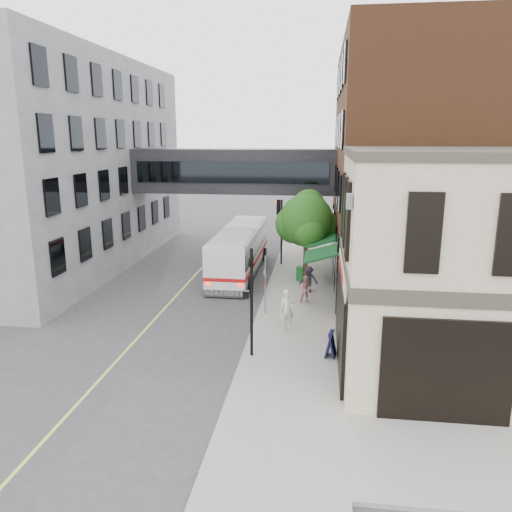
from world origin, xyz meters
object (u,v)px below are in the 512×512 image
(pedestrian_a, at_px, (287,310))
(pedestrian_b, at_px, (306,289))
(sandwich_board, at_px, (331,344))
(newspaper_box, at_px, (301,273))
(pedestrian_c, at_px, (309,279))
(bus, at_px, (240,249))

(pedestrian_a, xyz_separation_m, pedestrian_b, (0.76, 3.88, -0.20))
(pedestrian_b, distance_m, sandwich_board, 6.70)
(pedestrian_a, distance_m, pedestrian_b, 3.96)
(pedestrian_b, bearing_deg, pedestrian_a, -113.05)
(pedestrian_b, relative_size, sandwich_board, 1.38)
(pedestrian_a, xyz_separation_m, newspaper_box, (0.30, 8.11, -0.49))
(pedestrian_a, relative_size, newspaper_box, 2.09)
(pedestrian_c, bearing_deg, sandwich_board, -83.75)
(newspaper_box, relative_size, sandwich_board, 0.84)
(sandwich_board, bearing_deg, pedestrian_c, 108.48)
(pedestrian_b, height_order, newspaper_box, pedestrian_b)
(newspaper_box, bearing_deg, pedestrian_c, -55.98)
(pedestrian_c, bearing_deg, pedestrian_a, -99.69)
(bus, distance_m, sandwich_board, 13.80)
(bus, bearing_deg, pedestrian_a, -68.84)
(pedestrian_c, bearing_deg, pedestrian_b, -94.24)
(pedestrian_a, bearing_deg, pedestrian_b, 60.10)
(pedestrian_b, bearing_deg, sandwich_board, -91.57)
(pedestrian_b, bearing_deg, newspaper_box, 84.20)
(pedestrian_b, distance_m, newspaper_box, 4.27)
(newspaper_box, xyz_separation_m, sandwich_board, (1.67, -10.82, 0.09))
(pedestrian_a, distance_m, sandwich_board, 3.37)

